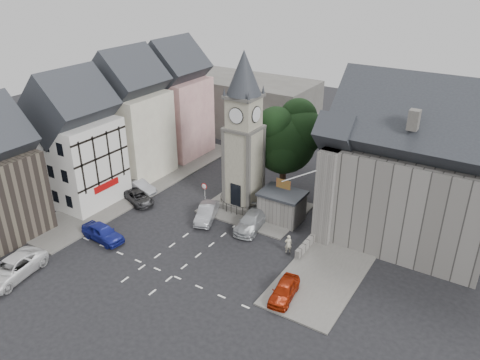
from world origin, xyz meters
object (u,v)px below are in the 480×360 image
Objects in this scene: clock_tower at (244,133)px; car_west_blue at (103,233)px; car_east_red at (284,290)px; stone_shelter at (282,206)px; pedestrian at (288,244)px.

clock_tower reaches higher than car_west_blue.
clock_tower is 16.96m from car_east_red.
stone_shelter is at bearing -40.83° from car_west_blue.
clock_tower is at bearing -26.19° from car_west_blue.
car_east_red is (5.76, -10.50, -0.87)m from stone_shelter.
car_east_red is at bearing -46.16° from clock_tower.
clock_tower reaches higher than car_east_red.
stone_shelter reaches higher than pedestrian.
car_east_red is at bearing 71.03° from pedestrian.
car_east_red is at bearing -61.27° from stone_shelter.
stone_shelter is at bearing -5.84° from clock_tower.
car_west_blue is 17.17m from pedestrian.
pedestrian is (-2.56, 5.67, 0.21)m from car_east_red.
stone_shelter reaches higher than car_east_red.
car_east_red is (18.06, 1.71, -0.10)m from car_west_blue.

